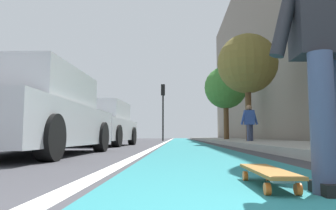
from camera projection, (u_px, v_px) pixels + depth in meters
ground_plane at (190, 146)px, 10.68m from camera, size 80.00×80.00×0.00m
bike_lane_paint at (183, 141)px, 24.61m from camera, size 56.00×1.81×0.00m
lane_stripe_white at (167, 141)px, 20.66m from camera, size 52.00×0.16×0.01m
sidewalk_curb at (236, 141)px, 18.56m from camera, size 52.00×3.20×0.15m
building_facade at (259, 45)px, 23.11m from camera, size 40.00×1.20×13.60m
skateboard at (268, 173)px, 2.12m from camera, size 0.84×0.20×0.11m
skater_person at (326, 39)px, 2.04m from camera, size 0.46×0.72×1.64m
parked_car_near at (31, 114)px, 5.63m from camera, size 4.37×2.03×1.47m
parked_car_mid at (100, 125)px, 11.15m from camera, size 4.15×2.15×1.50m
traffic_light at (163, 102)px, 23.59m from camera, size 0.33×0.28×4.09m
street_tree_mid at (247, 64)px, 13.62m from camera, size 2.50×2.50×4.61m
street_tree_far at (226, 88)px, 19.81m from camera, size 2.57×2.57×4.58m
pedestrian_distant at (249, 122)px, 12.37m from camera, size 0.43×0.67×1.52m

